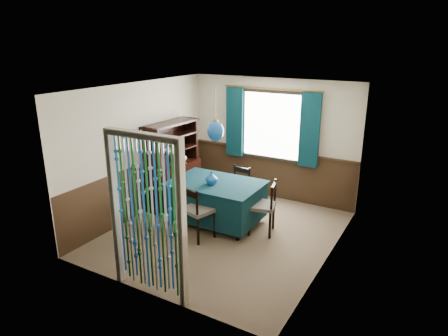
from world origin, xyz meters
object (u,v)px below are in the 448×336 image
Objects in this scene: chair_left at (174,189)px; chair_right at (264,206)px; dining_table at (216,200)px; pendant_lamp at (216,131)px; chair_near at (197,210)px; sideboard at (173,176)px; vase_sideboard at (183,156)px; bowl_shelf at (167,150)px; chair_far at (238,187)px; vase_table at (212,178)px.

chair_right reaches higher than chair_left.
dining_table is 1.72× the size of pendant_lamp.
chair_left is at bearing 161.09° from chair_near.
vase_sideboard is (0.06, 0.29, 0.35)m from sideboard.
chair_left is 0.52× the size of sideboard.
chair_left is 0.76m from bowl_shelf.
chair_near reaches higher than chair_far.
vase_table reaches higher than chair_far.
vase_table is at bearing 90.79° from chair_far.
pendant_lamp is 4.37× the size of bowl_shelf.
pendant_lamp reaches higher than chair_near.
pendant_lamp reaches higher than vase_table.
chair_left is 0.80m from vase_sideboard.
sideboard reaches higher than chair_near.
chair_far is at bearing 5.01° from vase_sideboard.
pendant_lamp is (-0.05, -0.73, 1.27)m from chair_far.
chair_near reaches higher than chair_right.
chair_far is 1.32m from vase_sideboard.
dining_table is 0.91m from chair_right.
pendant_lamp is at bearing -0.69° from dining_table.
chair_near is 4.61× the size of vase_table.
vase_sideboard reaches higher than dining_table.
vase_table reaches higher than dining_table.
sideboard reaches higher than vase_table.
sideboard reaches higher than dining_table.
vase_sideboard is (-1.22, -0.11, 0.48)m from chair_far.
bowl_shelf is at bearing 73.89° from chair_right.
bowl_shelf is at bearing -69.50° from sideboard.
pendant_lamp is (0.97, -0.01, 1.26)m from chair_left.
sideboard is at bearing 164.48° from pendant_lamp.
chair_left is at bearing 178.49° from dining_table.
pendant_lamp is at bearing -6.70° from bowl_shelf.
vase_table is at bearing -102.19° from pendant_lamp.
pendant_lamp is at bearing -28.29° from vase_sideboard.
chair_near is at bearing -84.47° from vase_table.
chair_left is at bearing 77.49° from chair_right.
vase_sideboard is at bearing 82.29° from sideboard.
sideboard is at bearing -142.53° from chair_left.
chair_far is at bearing 37.94° from chair_right.
chair_near reaches higher than chair_left.
dining_table is 8.80× the size of vase_sideboard.
dining_table is 0.97m from chair_left.
chair_near is 0.56× the size of sideboard.
chair_right is 0.97× the size of pendant_lamp.
chair_right is 1.53m from pendant_lamp.
dining_table is 1.76× the size of chair_right.
pendant_lamp is at bearing 91.83° from chair_far.
sideboard is 8.19× the size of vase_table.
dining_table is at bearing 91.83° from chair_far.
chair_far is at bearing 21.20° from sideboard.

